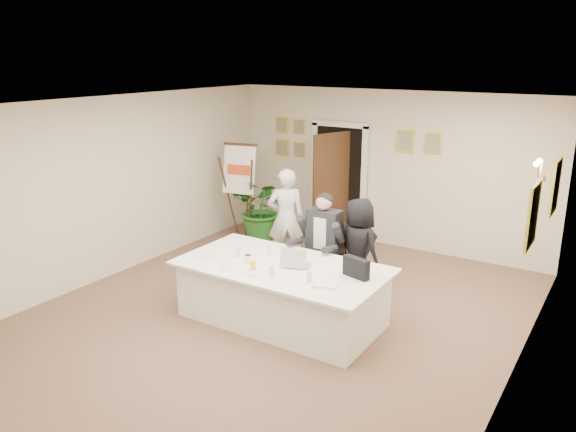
% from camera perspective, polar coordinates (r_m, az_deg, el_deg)
% --- Properties ---
extents(floor, '(7.00, 7.00, 0.00)m').
position_cam_1_polar(floor, '(7.75, -1.01, -9.84)').
color(floor, brown).
rests_on(floor, ground).
extents(ceiling, '(6.00, 7.00, 0.02)m').
position_cam_1_polar(ceiling, '(6.99, -1.13, 11.26)').
color(ceiling, white).
rests_on(ceiling, wall_back).
extents(wall_back, '(6.00, 0.10, 2.80)m').
position_cam_1_polar(wall_back, '(10.26, 9.83, 4.72)').
color(wall_back, '#F2E7CC').
rests_on(wall_back, floor).
extents(wall_front, '(6.00, 0.10, 2.80)m').
position_cam_1_polar(wall_front, '(4.91, -24.57, -9.42)').
color(wall_front, '#F2E7CC').
rests_on(wall_front, floor).
extents(wall_left, '(0.10, 7.00, 2.80)m').
position_cam_1_polar(wall_left, '(9.20, -16.86, 2.93)').
color(wall_left, '#F2E7CC').
rests_on(wall_left, floor).
extents(wall_right, '(0.10, 7.00, 2.80)m').
position_cam_1_polar(wall_right, '(6.19, 22.82, -3.98)').
color(wall_right, '#F2E7CC').
rests_on(wall_right, floor).
extents(doorway, '(1.14, 0.86, 2.20)m').
position_cam_1_polar(doorway, '(10.54, 4.93, 3.22)').
color(doorway, black).
rests_on(doorway, floor).
extents(pictures_back_wall, '(3.40, 0.06, 0.80)m').
position_cam_1_polar(pictures_back_wall, '(10.49, 5.83, 7.61)').
color(pictures_back_wall, '#E1D24D').
rests_on(pictures_back_wall, wall_back).
extents(pictures_right_wall, '(0.06, 2.20, 0.80)m').
position_cam_1_polar(pictures_right_wall, '(7.24, 24.61, 1.53)').
color(pictures_right_wall, '#E1D24D').
rests_on(pictures_right_wall, wall_right).
extents(wall_sconce, '(0.20, 0.30, 0.24)m').
position_cam_1_polar(wall_sconce, '(7.18, 24.38, 4.31)').
color(wall_sconce, '#D68844').
rests_on(wall_sconce, wall_right).
extents(conference_table, '(2.71, 1.44, 0.78)m').
position_cam_1_polar(conference_table, '(7.40, -0.61, -7.78)').
color(conference_table, white).
rests_on(conference_table, floor).
extents(seated_man, '(0.66, 0.70, 1.53)m').
position_cam_1_polar(seated_man, '(8.09, 3.49, -2.84)').
color(seated_man, black).
rests_on(seated_man, floor).
extents(flip_chart, '(0.65, 0.45, 1.80)m').
position_cam_1_polar(flip_chart, '(10.51, -4.67, 2.00)').
color(flip_chart, '#321E0F').
rests_on(flip_chart, floor).
extents(standing_man, '(0.71, 0.68, 1.63)m').
position_cam_1_polar(standing_man, '(9.17, -0.21, -0.18)').
color(standing_man, silver).
rests_on(standing_man, floor).
extents(standing_woman, '(0.84, 0.69, 1.48)m').
position_cam_1_polar(standing_woman, '(8.00, 7.16, -3.35)').
color(standing_woman, black).
rests_on(standing_woman, floor).
extents(potted_palm, '(1.13, 1.00, 1.17)m').
position_cam_1_polar(potted_palm, '(10.54, -2.60, 0.69)').
color(potted_palm, '#236220').
rests_on(potted_palm, floor).
extents(laptop, '(0.43, 0.44, 0.28)m').
position_cam_1_polar(laptop, '(7.19, 1.02, -4.05)').
color(laptop, '#B7BABC').
rests_on(laptop, conference_table).
extents(laptop_bag, '(0.37, 0.19, 0.25)m').
position_cam_1_polar(laptop_bag, '(6.89, 6.94, -5.23)').
color(laptop_bag, black).
rests_on(laptop_bag, conference_table).
extents(paper_stack, '(0.34, 0.28, 0.03)m').
position_cam_1_polar(paper_stack, '(6.65, 3.83, -6.97)').
color(paper_stack, white).
rests_on(paper_stack, conference_table).
extents(plate_left, '(0.27, 0.27, 0.01)m').
position_cam_1_polar(plate_left, '(7.60, -8.40, -4.15)').
color(plate_left, white).
rests_on(plate_left, conference_table).
extents(plate_mid, '(0.25, 0.25, 0.01)m').
position_cam_1_polar(plate_mid, '(7.23, -6.12, -5.14)').
color(plate_mid, white).
rests_on(plate_mid, conference_table).
extents(plate_near, '(0.28, 0.28, 0.01)m').
position_cam_1_polar(plate_near, '(7.00, -3.58, -5.80)').
color(plate_near, white).
rests_on(plate_near, conference_table).
extents(glass_a, '(0.07, 0.07, 0.14)m').
position_cam_1_polar(glass_a, '(7.54, -5.08, -3.69)').
color(glass_a, silver).
rests_on(glass_a, conference_table).
extents(glass_b, '(0.08, 0.08, 0.14)m').
position_cam_1_polar(glass_b, '(6.87, -1.65, -5.66)').
color(glass_b, silver).
rests_on(glass_b, conference_table).
extents(glass_c, '(0.08, 0.08, 0.14)m').
position_cam_1_polar(glass_c, '(6.72, 2.18, -6.16)').
color(glass_c, silver).
rests_on(glass_c, conference_table).
extents(glass_d, '(0.07, 0.07, 0.14)m').
position_cam_1_polar(glass_d, '(7.61, -1.93, -3.45)').
color(glass_d, silver).
rests_on(glass_d, conference_table).
extents(oj_glass, '(0.07, 0.07, 0.13)m').
position_cam_1_polar(oj_glass, '(7.07, -3.56, -5.07)').
color(oj_glass, yellow).
rests_on(oj_glass, conference_table).
extents(steel_jug, '(0.09, 0.09, 0.11)m').
position_cam_1_polar(steel_jug, '(7.33, -4.10, -4.38)').
color(steel_jug, silver).
rests_on(steel_jug, conference_table).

